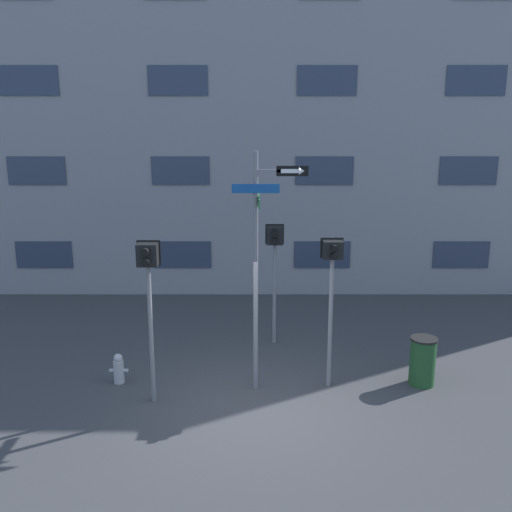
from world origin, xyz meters
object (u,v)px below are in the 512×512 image
Objects in this scene: pedestrian_signal_left at (149,277)px; fire_hydrant at (119,369)px; street_sign_pole at (260,254)px; trash_bin at (423,361)px; pedestrian_signal_across at (275,250)px; pedestrian_signal_right at (332,273)px.

pedestrian_signal_left is 2.33m from fire_hydrant.
street_sign_pole is 3.62m from fire_hydrant.
trash_bin is (5.87, -0.06, 0.19)m from fire_hydrant.
trash_bin is at bearing 3.12° from street_sign_pole.
pedestrian_signal_left is 1.08× the size of pedestrian_signal_across.
pedestrian_signal_right is (3.26, 0.60, -0.09)m from pedestrian_signal_left.
fire_hydrant is at bearing 179.39° from trash_bin.
street_sign_pole is 1.38m from pedestrian_signal_right.
pedestrian_signal_left is 5.44m from trash_bin.
pedestrian_signal_left reaches higher than pedestrian_signal_right.
pedestrian_signal_across is at bearing 81.43° from street_sign_pole.
pedestrian_signal_across is 3.89m from trash_bin.
pedestrian_signal_right is at bearing -2.01° from fire_hydrant.
pedestrian_signal_right is at bearing 10.41° from pedestrian_signal_left.
pedestrian_signal_left is (-1.93, -0.51, -0.29)m from street_sign_pole.
pedestrian_signal_across reaches higher than trash_bin.
street_sign_pole is 1.51× the size of pedestrian_signal_left.
pedestrian_signal_right is (1.33, 0.09, -0.38)m from street_sign_pole.
street_sign_pole is at bearing -176.08° from pedestrian_signal_right.
pedestrian_signal_left is 3.31m from pedestrian_signal_right.
pedestrian_signal_left is at bearing -165.29° from street_sign_pole.
pedestrian_signal_across is 4.57× the size of fire_hydrant.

